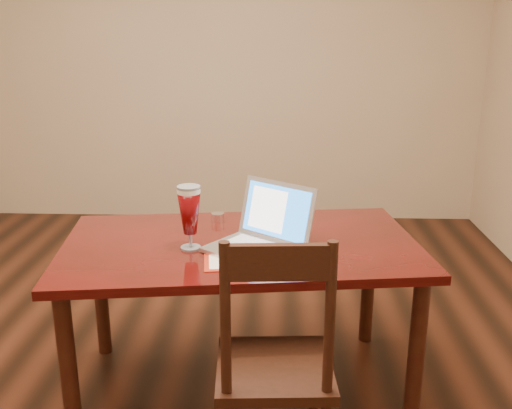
{
  "coord_description": "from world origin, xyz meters",
  "views": [
    {
      "loc": [
        0.6,
        -2.25,
        1.56
      ],
      "look_at": [
        0.5,
        0.06,
        0.86
      ],
      "focal_mm": 40.0,
      "sensor_mm": 36.0,
      "label": 1
    }
  ],
  "objects": [
    {
      "name": "ground",
      "position": [
        0.0,
        0.0,
        0.0
      ],
      "size": [
        5.0,
        5.0,
        0.0
      ],
      "primitive_type": "plane",
      "color": "black",
      "rests_on": "ground"
    },
    {
      "name": "dining_chair",
      "position": [
        0.59,
        -0.52,
        0.45
      ],
      "size": [
        0.43,
        0.41,
        0.96
      ],
      "rotation": [
        0.0,
        0.0,
        0.06
      ],
      "color": "black",
      "rests_on": "ground"
    },
    {
      "name": "dining_table",
      "position": [
        0.44,
        0.01,
        0.63
      ],
      "size": [
        1.59,
        1.03,
        0.97
      ],
      "rotation": [
        0.0,
        0.0,
        0.13
      ],
      "color": "#440909",
      "rests_on": "ground"
    }
  ]
}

